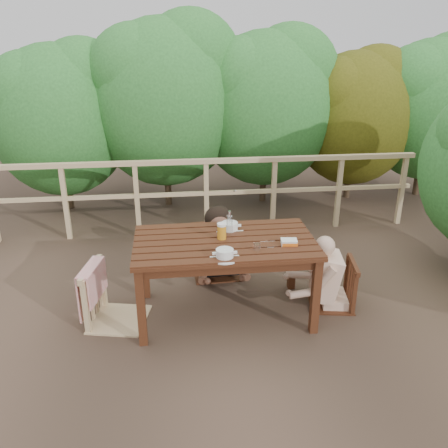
{
  "coord_description": "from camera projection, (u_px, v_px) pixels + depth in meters",
  "views": [
    {
      "loc": [
        -0.46,
        -3.8,
        2.47
      ],
      "look_at": [
        0.0,
        0.05,
        0.9
      ],
      "focal_mm": 37.46,
      "sensor_mm": 36.0,
      "label": 1
    }
  ],
  "objects": [
    {
      "name": "bottle",
      "position": [
        230.0,
        223.0,
        4.29
      ],
      "size": [
        0.06,
        0.06,
        0.24
      ],
      "primitive_type": "cylinder",
      "color": "silver",
      "rests_on": "table"
    },
    {
      "name": "ground",
      "position": [
        225.0,
        313.0,
        4.48
      ],
      "size": [
        60.0,
        60.0,
        0.0
      ],
      "primitive_type": "plane",
      "color": "#4D392B",
      "rests_on": "ground"
    },
    {
      "name": "chair_left",
      "position": [
        115.0,
        271.0,
        4.17
      ],
      "size": [
        0.61,
        0.61,
        1.04
      ],
      "primitive_type": "cube",
      "rotation": [
        0.0,
        0.0,
        1.36
      ],
      "color": "tan",
      "rests_on": "ground"
    },
    {
      "name": "soup_near",
      "position": [
        225.0,
        254.0,
        3.86
      ],
      "size": [
        0.25,
        0.25,
        0.08
      ],
      "primitive_type": "cylinder",
      "color": "silver",
      "rests_on": "table"
    },
    {
      "name": "tumbler",
      "position": [
        257.0,
        247.0,
        3.99
      ],
      "size": [
        0.06,
        0.06,
        0.07
      ],
      "primitive_type": "cylinder",
      "color": "white",
      "rests_on": "table"
    },
    {
      "name": "butter_tub",
      "position": [
        289.0,
        243.0,
        4.1
      ],
      "size": [
        0.15,
        0.12,
        0.06
      ],
      "primitive_type": "cube",
      "rotation": [
        0.0,
        0.0,
        -0.13
      ],
      "color": "white",
      "rests_on": "table"
    },
    {
      "name": "hedge_row",
      "position": [
        226.0,
        78.0,
        6.75
      ],
      "size": [
        6.6,
        1.6,
        3.8
      ],
      "primitive_type": null,
      "color": "#276126",
      "rests_on": "ground"
    },
    {
      "name": "diner_right",
      "position": [
        338.0,
        249.0,
        4.41
      ],
      "size": [
        0.66,
        0.57,
        1.18
      ],
      "primitive_type": null,
      "rotation": [
        0.0,
        0.0,
        1.4
      ],
      "color": "beige",
      "rests_on": "ground"
    },
    {
      "name": "chair_right",
      "position": [
        334.0,
        264.0,
        4.47
      ],
      "size": [
        0.5,
        0.5,
        0.87
      ],
      "primitive_type": "cube",
      "rotation": [
        0.0,
        0.0,
        -1.74
      ],
      "color": "#381B0E",
      "rests_on": "ground"
    },
    {
      "name": "railing",
      "position": [
        206.0,
        196.0,
        6.13
      ],
      "size": [
        5.6,
        0.1,
        1.01
      ],
      "primitive_type": "cube",
      "color": "tan",
      "rests_on": "ground"
    },
    {
      "name": "soup_far",
      "position": [
        230.0,
        227.0,
        4.4
      ],
      "size": [
        0.26,
        0.26,
        0.09
      ],
      "primitive_type": "cylinder",
      "color": "white",
      "rests_on": "table"
    },
    {
      "name": "table",
      "position": [
        225.0,
        278.0,
        4.34
      ],
      "size": [
        1.62,
        0.91,
        0.75
      ],
      "primitive_type": "cube",
      "color": "#381B0E",
      "rests_on": "ground"
    },
    {
      "name": "woman",
      "position": [
        216.0,
        219.0,
        5.0
      ],
      "size": [
        0.55,
        0.66,
        1.28
      ],
      "primitive_type": null,
      "rotation": [
        0.0,
        0.0,
        3.19
      ],
      "color": "black",
      "rests_on": "ground"
    },
    {
      "name": "beer_glass",
      "position": [
        222.0,
        232.0,
        4.19
      ],
      "size": [
        0.08,
        0.08,
        0.16
      ],
      "primitive_type": "cylinder",
      "color": "gold",
      "rests_on": "table"
    },
    {
      "name": "chair_far",
      "position": [
        216.0,
        232.0,
        5.04
      ],
      "size": [
        0.53,
        0.53,
        1.01
      ],
      "primitive_type": "cube",
      "rotation": [
        0.0,
        0.0,
        0.05
      ],
      "color": "#381B0E",
      "rests_on": "ground"
    }
  ]
}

